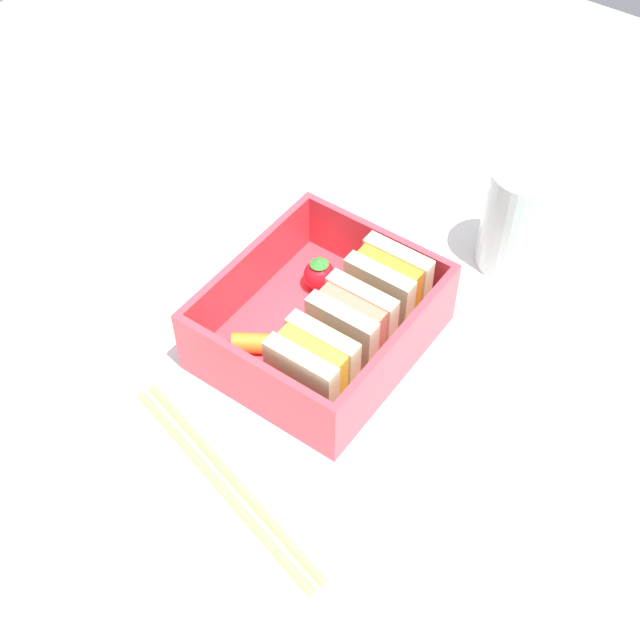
{
  "coord_description": "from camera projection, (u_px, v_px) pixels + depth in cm",
  "views": [
    {
      "loc": [
        36.05,
        25.9,
        54.23
      ],
      "look_at": [
        0.0,
        0.0,
        2.7
      ],
      "focal_mm": 50.0,
      "sensor_mm": 36.0,
      "label": 1
    }
  ],
  "objects": [
    {
      "name": "sandwich_left",
      "position": [
        387.0,
        286.0,
        0.69
      ],
      "size": [
        3.92,
        5.7,
        5.6
      ],
      "color": "beige",
      "rests_on": "bento_tray"
    },
    {
      "name": "strawberry_far_left",
      "position": [
        319.0,
        274.0,
        0.71
      ],
      "size": [
        2.55,
        2.55,
        3.15
      ],
      "color": "red",
      "rests_on": "bento_tray"
    },
    {
      "name": "ground_plane",
      "position": [
        320.0,
        350.0,
        0.71
      ],
      "size": [
        120.0,
        120.0,
        2.0
      ],
      "primitive_type": "cube",
      "color": "white"
    },
    {
      "name": "bento_tray",
      "position": [
        320.0,
        338.0,
        0.7
      ],
      "size": [
        16.62,
        14.47,
        1.2
      ],
      "primitive_type": "cube",
      "color": "#DD3B47",
      "rests_on": "ground_plane"
    },
    {
      "name": "sandwich_center",
      "position": [
        312.0,
        368.0,
        0.63
      ],
      "size": [
        3.92,
        5.7,
        5.6
      ],
      "color": "beige",
      "rests_on": "bento_tray"
    },
    {
      "name": "drinking_glass",
      "position": [
        519.0,
        218.0,
        0.72
      ],
      "size": [
        5.98,
        5.98,
        9.71
      ],
      "primitive_type": "cylinder",
      "color": "silver",
      "rests_on": "ground_plane"
    },
    {
      "name": "sandwich_center_left",
      "position": [
        351.0,
        326.0,
        0.66
      ],
      "size": [
        3.92,
        5.7,
        5.6
      ],
      "color": "beige",
      "rests_on": "bento_tray"
    },
    {
      "name": "chopstick_pair",
      "position": [
        225.0,
        480.0,
        0.62
      ],
      "size": [
        6.75,
        20.0,
        0.7
      ],
      "color": "tan",
      "rests_on": "ground_plane"
    },
    {
      "name": "carrot_stick_far_left",
      "position": [
        259.0,
        343.0,
        0.67
      ],
      "size": [
        3.59,
        4.34,
        1.58
      ],
      "primitive_type": "cylinder",
      "rotation": [
        1.57,
        0.0,
        0.58
      ],
      "color": "orange",
      "rests_on": "bento_tray"
    },
    {
      "name": "bento_rim",
      "position": [
        320.0,
        312.0,
        0.67
      ],
      "size": [
        16.62,
        14.47,
        4.88
      ],
      "color": "#DD3B47",
      "rests_on": "bento_tray"
    },
    {
      "name": "folded_napkin",
      "position": [
        148.0,
        288.0,
        0.74
      ],
      "size": [
        15.69,
        12.88,
        0.4
      ],
      "primitive_type": "cube",
      "rotation": [
        0.0,
        0.0,
        -0.39
      ],
      "color": "silver",
      "rests_on": "ground_plane"
    }
  ]
}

